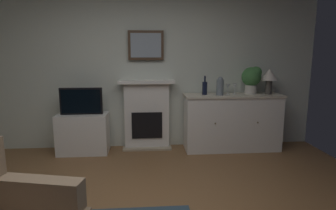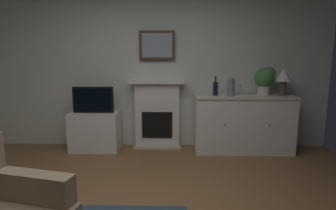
{
  "view_description": "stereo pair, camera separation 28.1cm",
  "coord_description": "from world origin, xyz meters",
  "px_view_note": "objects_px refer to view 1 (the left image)",
  "views": [
    {
      "loc": [
        0.11,
        -2.16,
        1.51
      ],
      "look_at": [
        0.32,
        0.6,
        1.0
      ],
      "focal_mm": 30.13,
      "sensor_mm": 36.0,
      "label": 1
    },
    {
      "loc": [
        0.39,
        -2.17,
        1.51
      ],
      "look_at": [
        0.32,
        0.6,
        1.0
      ],
      "focal_mm": 30.13,
      "sensor_mm": 36.0,
      "label": 2
    }
  ],
  "objects_px": {
    "wine_glass_left": "(228,87)",
    "potted_plant_small": "(252,78)",
    "vase_decorative": "(220,86)",
    "wine_bottle": "(205,88)",
    "tv_cabinet": "(83,133)",
    "table_lamp": "(269,76)",
    "wine_glass_center": "(235,86)",
    "tv_set": "(81,101)",
    "fireplace_unit": "(147,114)",
    "sideboard_cabinet": "(232,122)",
    "framed_picture": "(146,45)"
  },
  "relations": [
    {
      "from": "fireplace_unit",
      "to": "tv_cabinet",
      "type": "bearing_deg",
      "value": -170.55
    },
    {
      "from": "vase_decorative",
      "to": "tv_cabinet",
      "type": "distance_m",
      "value": 2.21
    },
    {
      "from": "wine_glass_center",
      "to": "tv_set",
      "type": "distance_m",
      "value": 2.36
    },
    {
      "from": "tv_cabinet",
      "to": "vase_decorative",
      "type": "bearing_deg",
      "value": -1.78
    },
    {
      "from": "framed_picture",
      "to": "tv_cabinet",
      "type": "relative_size",
      "value": 0.73
    },
    {
      "from": "wine_glass_left",
      "to": "potted_plant_small",
      "type": "height_order",
      "value": "potted_plant_small"
    },
    {
      "from": "framed_picture",
      "to": "wine_glass_center",
      "type": "bearing_deg",
      "value": -7.75
    },
    {
      "from": "sideboard_cabinet",
      "to": "framed_picture",
      "type": "bearing_deg",
      "value": 170.57
    },
    {
      "from": "wine_glass_left",
      "to": "potted_plant_small",
      "type": "relative_size",
      "value": 0.38
    },
    {
      "from": "framed_picture",
      "to": "sideboard_cabinet",
      "type": "xyz_separation_m",
      "value": [
        1.34,
        -0.22,
        -1.19
      ]
    },
    {
      "from": "table_lamp",
      "to": "wine_glass_left",
      "type": "height_order",
      "value": "table_lamp"
    },
    {
      "from": "table_lamp",
      "to": "vase_decorative",
      "type": "relative_size",
      "value": 1.42
    },
    {
      "from": "wine_bottle",
      "to": "tv_cabinet",
      "type": "xyz_separation_m",
      "value": [
        -1.87,
        -0.01,
        -0.68
      ]
    },
    {
      "from": "framed_picture",
      "to": "wine_bottle",
      "type": "relative_size",
      "value": 1.9
    },
    {
      "from": "framed_picture",
      "to": "wine_bottle",
      "type": "height_order",
      "value": "framed_picture"
    },
    {
      "from": "table_lamp",
      "to": "wine_glass_center",
      "type": "height_order",
      "value": "table_lamp"
    },
    {
      "from": "table_lamp",
      "to": "wine_glass_center",
      "type": "bearing_deg",
      "value": 176.18
    },
    {
      "from": "table_lamp",
      "to": "vase_decorative",
      "type": "xyz_separation_m",
      "value": [
        -0.78,
        -0.05,
        -0.14
      ]
    },
    {
      "from": "tv_set",
      "to": "potted_plant_small",
      "type": "xyz_separation_m",
      "value": [
        2.62,
        0.05,
        0.33
      ]
    },
    {
      "from": "wine_glass_left",
      "to": "tv_set",
      "type": "xyz_separation_m",
      "value": [
        -2.24,
        -0.04,
        -0.19
      ]
    },
    {
      "from": "tv_cabinet",
      "to": "table_lamp",
      "type": "bearing_deg",
      "value": -0.3
    },
    {
      "from": "table_lamp",
      "to": "tv_cabinet",
      "type": "height_order",
      "value": "table_lamp"
    },
    {
      "from": "table_lamp",
      "to": "potted_plant_small",
      "type": "xyz_separation_m",
      "value": [
        -0.26,
        0.05,
        -0.02
      ]
    },
    {
      "from": "tv_cabinet",
      "to": "tv_set",
      "type": "height_order",
      "value": "tv_set"
    },
    {
      "from": "fireplace_unit",
      "to": "wine_glass_left",
      "type": "relative_size",
      "value": 6.67
    },
    {
      "from": "table_lamp",
      "to": "framed_picture",
      "type": "bearing_deg",
      "value": 173.33
    },
    {
      "from": "sideboard_cabinet",
      "to": "tv_cabinet",
      "type": "bearing_deg",
      "value": 179.63
    },
    {
      "from": "framed_picture",
      "to": "wine_glass_center",
      "type": "relative_size",
      "value": 3.33
    },
    {
      "from": "table_lamp",
      "to": "vase_decorative",
      "type": "distance_m",
      "value": 0.8
    },
    {
      "from": "table_lamp",
      "to": "potted_plant_small",
      "type": "distance_m",
      "value": 0.26
    },
    {
      "from": "table_lamp",
      "to": "wine_glass_left",
      "type": "xyz_separation_m",
      "value": [
        -0.64,
        0.03,
        -0.16
      ]
    },
    {
      "from": "table_lamp",
      "to": "wine_bottle",
      "type": "bearing_deg",
      "value": 178.86
    },
    {
      "from": "fireplace_unit",
      "to": "potted_plant_small",
      "type": "relative_size",
      "value": 2.56
    },
    {
      "from": "wine_glass_left",
      "to": "wine_glass_center",
      "type": "distance_m",
      "value": 0.11
    },
    {
      "from": "fireplace_unit",
      "to": "sideboard_cabinet",
      "type": "relative_size",
      "value": 0.73
    },
    {
      "from": "sideboard_cabinet",
      "to": "tv_set",
      "type": "xyz_separation_m",
      "value": [
        -2.31,
        -0.01,
        0.37
      ]
    },
    {
      "from": "table_lamp",
      "to": "tv_cabinet",
      "type": "relative_size",
      "value": 0.53
    },
    {
      "from": "wine_glass_left",
      "to": "wine_glass_center",
      "type": "relative_size",
      "value": 1.0
    },
    {
      "from": "vase_decorative",
      "to": "wine_bottle",
      "type": "bearing_deg",
      "value": 162.47
    },
    {
      "from": "table_lamp",
      "to": "potted_plant_small",
      "type": "relative_size",
      "value": 0.93
    },
    {
      "from": "sideboard_cabinet",
      "to": "wine_glass_center",
      "type": "height_order",
      "value": "wine_glass_center"
    },
    {
      "from": "sideboard_cabinet",
      "to": "fireplace_unit",
      "type": "bearing_deg",
      "value": 172.46
    },
    {
      "from": "fireplace_unit",
      "to": "framed_picture",
      "type": "bearing_deg",
      "value": 90.0
    },
    {
      "from": "sideboard_cabinet",
      "to": "vase_decorative",
      "type": "distance_m",
      "value": 0.62
    },
    {
      "from": "vase_decorative",
      "to": "table_lamp",
      "type": "bearing_deg",
      "value": 3.65
    },
    {
      "from": "wine_glass_center",
      "to": "potted_plant_small",
      "type": "relative_size",
      "value": 0.38
    },
    {
      "from": "vase_decorative",
      "to": "tv_cabinet",
      "type": "bearing_deg",
      "value": 178.22
    },
    {
      "from": "sideboard_cabinet",
      "to": "tv_cabinet",
      "type": "distance_m",
      "value": 2.32
    },
    {
      "from": "fireplace_unit",
      "to": "tv_cabinet",
      "type": "distance_m",
      "value": 1.02
    },
    {
      "from": "sideboard_cabinet",
      "to": "wine_bottle",
      "type": "bearing_deg",
      "value": 177.41
    }
  ]
}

